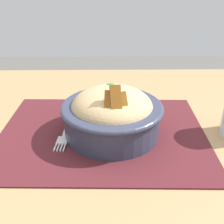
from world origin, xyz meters
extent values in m
cube|color=#99754C|center=(0.00, 0.00, 0.69)|extent=(1.13, 0.82, 0.03)
cylinder|color=olive|center=(-0.50, -0.35, 0.34)|extent=(0.04, 0.04, 0.68)
cube|color=#47191E|center=(-0.04, 0.01, 0.71)|extent=(0.45, 0.34, 0.00)
cylinder|color=#2D3347|center=(-0.06, 0.01, 0.74)|extent=(0.20, 0.20, 0.07)
torus|color=#2D3347|center=(-0.06, 0.01, 0.77)|extent=(0.21, 0.21, 0.01)
ellipsoid|color=tan|center=(-0.06, 0.01, 0.77)|extent=(0.19, 0.19, 0.08)
sphere|color=#276F2C|center=(-0.05, -0.02, 0.80)|extent=(0.03, 0.03, 0.03)
cylinder|color=orange|center=(-0.03, 0.03, 0.79)|extent=(0.01, 0.03, 0.01)
cylinder|color=orange|center=(-0.08, 0.05, 0.79)|extent=(0.01, 0.03, 0.01)
cylinder|color=orange|center=(-0.09, -0.01, 0.79)|extent=(0.03, 0.02, 0.01)
cube|color=brown|center=(-0.05, 0.06, 0.80)|extent=(0.02, 0.04, 0.05)
cube|color=brown|center=(-0.06, 0.06, 0.81)|extent=(0.02, 0.04, 0.06)
cube|color=brown|center=(-0.07, 0.06, 0.80)|extent=(0.03, 0.03, 0.05)
cube|color=silver|center=(0.04, -0.02, 0.71)|extent=(0.01, 0.06, 0.00)
cube|color=silver|center=(0.04, 0.02, 0.71)|extent=(0.01, 0.01, 0.00)
cube|color=silver|center=(0.05, 0.04, 0.71)|extent=(0.02, 0.03, 0.00)
cube|color=silver|center=(0.06, 0.07, 0.71)|extent=(0.00, 0.02, 0.00)
cube|color=silver|center=(0.05, 0.07, 0.71)|extent=(0.00, 0.02, 0.00)
cube|color=silver|center=(0.04, 0.07, 0.71)|extent=(0.00, 0.02, 0.00)
cube|color=silver|center=(0.04, 0.07, 0.71)|extent=(0.00, 0.02, 0.00)
camera|label=1|loc=(-0.05, 0.50, 1.02)|focal=43.42mm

